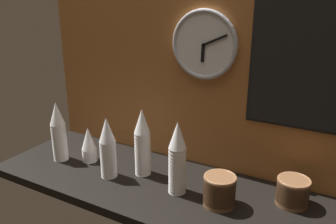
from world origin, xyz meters
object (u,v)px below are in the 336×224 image
bowl_stack_far_right (293,191)px  cup_stack_center_right (177,158)px  cup_stack_far_left (58,131)px  cup_stack_center (142,142)px  cup_stack_left (89,144)px  menu_board (315,61)px  wall_clock (204,45)px  cup_stack_center_left (108,148)px  bowl_stack_right (219,190)px

bowl_stack_far_right → cup_stack_center_right: bearing=-161.7°
cup_stack_far_left → cup_stack_center: cup_stack_center is taller
cup_stack_left → menu_board: bearing=13.9°
cup_stack_center_right → wall_clock: 50.10cm
cup_stack_center_left → cup_stack_far_left: bearing=177.1°
bowl_stack_right → bowl_stack_far_right: size_ratio=1.00×
bowl_stack_right → menu_board: bearing=47.5°
cup_stack_far_left → bowl_stack_right: cup_stack_far_left is taller
menu_board → cup_stack_center_right: bearing=-148.1°
cup_stack_center_left → menu_board: menu_board is taller
cup_stack_center → cup_stack_center_left: bearing=-141.6°
cup_stack_center → cup_stack_center_right: (21.11, -6.12, 0.00)cm
cup_stack_far_left → cup_stack_center_right: (65.03, 1.90, 0.77)cm
cup_stack_center_right → bowl_stack_far_right: size_ratio=2.43×
cup_stack_far_left → cup_stack_center_right: 65.06cm
cup_stack_center_right → menu_board: (44.15, 27.49, 39.40)cm
cup_stack_left → cup_stack_center_right: size_ratio=0.56×
cup_stack_center → wall_clock: (19.70, 20.48, 42.43)cm
cup_stack_left → bowl_stack_right: bearing=-3.2°
bowl_stack_far_right → menu_board: size_ratio=0.23×
cup_stack_center_left → cup_stack_center: (12.15, 9.62, 1.54)cm
menu_board → cup_stack_left: bearing=-166.1°
cup_stack_center_right → cup_stack_left: bearing=175.7°
bowl_stack_far_right → wall_clock: 70.34cm
cup_stack_far_left → menu_board: size_ratio=0.53×
bowl_stack_far_right → cup_stack_center_left: bearing=-166.9°
cup_stack_center → bowl_stack_right: cup_stack_center is taller
cup_stack_far_left → cup_stack_center_left: cup_stack_far_left is taller
bowl_stack_right → cup_stack_far_left: bearing=-178.7°
cup_stack_left → cup_stack_center_right: (51.30, -3.88, 6.95)cm
cup_stack_left → menu_board: (95.45, 23.61, 46.35)cm
cup_stack_left → bowl_stack_far_right: bearing=6.4°
wall_clock → cup_stack_center: bearing=-133.9°
cup_stack_center_right → bowl_stack_right: bearing=-0.2°
bowl_stack_right → wall_clock: bearing=127.3°
cup_stack_left → wall_clock: wall_clock is taller
cup_stack_center → menu_board: menu_board is taller
menu_board → wall_clock: bearing=-178.9°
cup_stack_far_left → bowl_stack_right: 84.35cm
cup_stack_left → cup_stack_center: bearing=4.2°
cup_stack_center_right → menu_board: menu_board is taller
bowl_stack_right → menu_board: 61.34cm
cup_stack_center_left → cup_stack_center: size_ratio=0.90×
cup_stack_center_left → cup_stack_center_right: size_ratio=0.90×
cup_stack_left → menu_board: size_ratio=0.31×
bowl_stack_right → cup_stack_center_left: bearing=-176.2°
cup_stack_center_left → bowl_stack_far_right: (77.19, 18.00, -8.43)cm
bowl_stack_far_right → menu_board: bearing=89.0°
cup_stack_center_left → bowl_stack_far_right: bearing=13.1°
menu_board → bowl_stack_far_right: bearing=-91.0°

